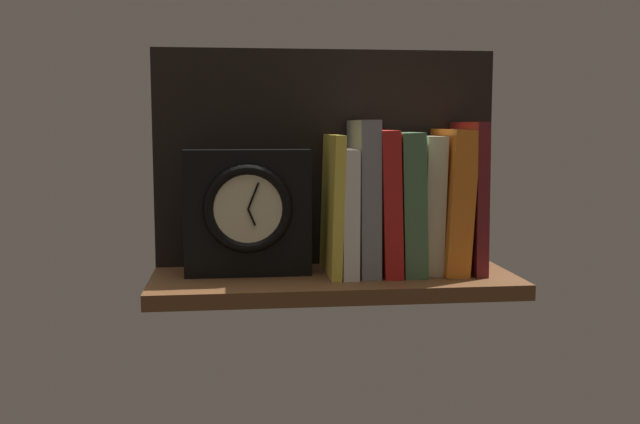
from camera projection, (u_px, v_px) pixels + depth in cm
name	position (u px, v px, depth cm)	size (l,w,h in cm)	color
ground_plane	(334.00, 282.00, 123.88)	(61.02, 23.30, 2.50)	brown
back_panel	(326.00, 158.00, 132.38)	(61.02, 1.20, 38.44)	black
book_yellow_seinlanguage	(330.00, 204.00, 124.60)	(1.74, 16.25, 23.49)	gold
book_white_catcher	(344.00, 211.00, 125.04)	(2.65, 16.17, 21.14)	silver
book_gray_chess	(364.00, 197.00, 125.14)	(3.30, 15.21, 25.94)	gray
book_red_requiem	(384.00, 202.00, 125.66)	(3.04, 15.83, 24.22)	red
book_green_romantic	(405.00, 202.00, 126.12)	(3.84, 15.58, 23.86)	#476B44
book_cream_twain	(427.00, 204.00, 126.62)	(3.35, 12.00, 23.26)	beige
book_orange_pandolfini	(450.00, 200.00, 127.03)	(4.03, 15.75, 24.38)	orange
book_maroon_dawkins	(468.00, 196.00, 127.35)	(2.07, 15.89, 25.64)	maroon
framed_clock	(248.00, 212.00, 122.74)	(21.07, 6.89, 21.08)	black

